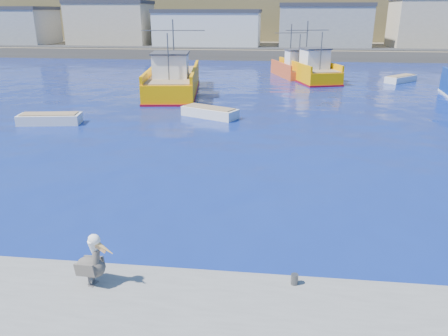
{
  "coord_description": "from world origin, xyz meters",
  "views": [
    {
      "loc": [
        2.29,
        -13.6,
        7.48
      ],
      "look_at": [
        0.34,
        2.85,
        1.49
      ],
      "focal_mm": 35.0,
      "sensor_mm": 36.0,
      "label": 1
    }
  ],
  "objects_px": {
    "trawler_yellow_b": "(309,71)",
    "trawler_yellow_a": "(173,81)",
    "skiff_left": "(50,120)",
    "pelican": "(92,263)",
    "skiff_mid": "(210,113)",
    "boat_orange": "(292,68)",
    "skiff_extra": "(401,79)"
  },
  "relations": [
    {
      "from": "trawler_yellow_a",
      "to": "pelican",
      "type": "distance_m",
      "value": 31.91
    },
    {
      "from": "trawler_yellow_b",
      "to": "skiff_left",
      "type": "distance_m",
      "value": 30.1
    },
    {
      "from": "boat_orange",
      "to": "skiff_extra",
      "type": "bearing_deg",
      "value": -13.01
    },
    {
      "from": "trawler_yellow_a",
      "to": "boat_orange",
      "type": "relative_size",
      "value": 1.69
    },
    {
      "from": "skiff_left",
      "to": "skiff_extra",
      "type": "bearing_deg",
      "value": 37.61
    },
    {
      "from": "skiff_extra",
      "to": "pelican",
      "type": "xyz_separation_m",
      "value": [
        -18.41,
        -41.22,
        0.87
      ]
    },
    {
      "from": "boat_orange",
      "to": "pelican",
      "type": "bearing_deg",
      "value": -98.48
    },
    {
      "from": "trawler_yellow_b",
      "to": "skiff_extra",
      "type": "bearing_deg",
      "value": -2.61
    },
    {
      "from": "pelican",
      "to": "skiff_left",
      "type": "bearing_deg",
      "value": 120.43
    },
    {
      "from": "skiff_left",
      "to": "pelican",
      "type": "relative_size",
      "value": 2.84
    },
    {
      "from": "trawler_yellow_b",
      "to": "trawler_yellow_a",
      "type": "bearing_deg",
      "value": -142.91
    },
    {
      "from": "skiff_mid",
      "to": "pelican",
      "type": "height_order",
      "value": "pelican"
    },
    {
      "from": "skiff_extra",
      "to": "pelican",
      "type": "distance_m",
      "value": 45.15
    },
    {
      "from": "skiff_extra",
      "to": "pelican",
      "type": "bearing_deg",
      "value": -114.06
    },
    {
      "from": "skiff_extra",
      "to": "skiff_left",
      "type": "bearing_deg",
      "value": -142.39
    },
    {
      "from": "trawler_yellow_a",
      "to": "trawler_yellow_b",
      "type": "bearing_deg",
      "value": 37.09
    },
    {
      "from": "skiff_left",
      "to": "skiff_mid",
      "type": "xyz_separation_m",
      "value": [
        10.81,
        3.37,
        0.0
      ]
    },
    {
      "from": "trawler_yellow_b",
      "to": "boat_orange",
      "type": "bearing_deg",
      "value": 128.8
    },
    {
      "from": "boat_orange",
      "to": "skiff_left",
      "type": "xyz_separation_m",
      "value": [
        -17.49,
        -25.34,
        -0.71
      ]
    },
    {
      "from": "skiff_extra",
      "to": "trawler_yellow_b",
      "type": "bearing_deg",
      "value": 177.39
    },
    {
      "from": "skiff_left",
      "to": "skiff_extra",
      "type": "relative_size",
      "value": 1.09
    },
    {
      "from": "trawler_yellow_b",
      "to": "skiff_mid",
      "type": "bearing_deg",
      "value": -113.39
    },
    {
      "from": "trawler_yellow_a",
      "to": "skiff_left",
      "type": "bearing_deg",
      "value": -114.47
    },
    {
      "from": "boat_orange",
      "to": "pelican",
      "type": "xyz_separation_m",
      "value": [
        -6.55,
        -43.96,
        0.16
      ]
    },
    {
      "from": "trawler_yellow_b",
      "to": "boat_orange",
      "type": "relative_size",
      "value": 1.41
    },
    {
      "from": "skiff_left",
      "to": "skiff_extra",
      "type": "height_order",
      "value": "same"
    },
    {
      "from": "pelican",
      "to": "skiff_extra",
      "type": "bearing_deg",
      "value": 65.94
    },
    {
      "from": "trawler_yellow_a",
      "to": "skiff_left",
      "type": "xyz_separation_m",
      "value": [
        -5.87,
        -12.89,
        -0.86
      ]
    },
    {
      "from": "trawler_yellow_b",
      "to": "pelican",
      "type": "height_order",
      "value": "trawler_yellow_b"
    },
    {
      "from": "boat_orange",
      "to": "skiff_left",
      "type": "relative_size",
      "value": 1.86
    },
    {
      "from": "skiff_extra",
      "to": "pelican",
      "type": "height_order",
      "value": "pelican"
    },
    {
      "from": "skiff_left",
      "to": "pelican",
      "type": "xyz_separation_m",
      "value": [
        10.93,
        -18.61,
        0.87
      ]
    }
  ]
}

